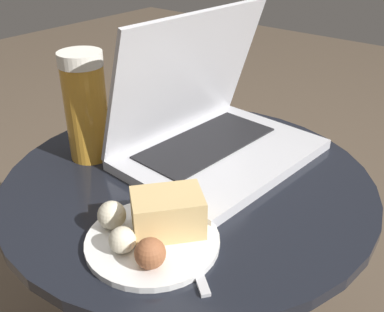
# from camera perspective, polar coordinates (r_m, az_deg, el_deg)

# --- Properties ---
(table) EXTENTS (0.61, 0.61, 0.51)m
(table) POSITION_cam_1_polar(r_m,az_deg,el_deg) (0.85, -0.43, -11.69)
(table) COLOR #9E9EA3
(table) RESTS_ON ground_plane
(laptop) EXTENTS (0.36, 0.27, 0.25)m
(laptop) POSITION_cam_1_polar(r_m,az_deg,el_deg) (0.80, 2.23, 3.59)
(laptop) COLOR silver
(laptop) RESTS_ON table
(beer_glass) EXTENTS (0.07, 0.07, 0.19)m
(beer_glass) POSITION_cam_1_polar(r_m,az_deg,el_deg) (0.80, -13.32, 6.13)
(beer_glass) COLOR gold
(beer_glass) RESTS_ON table
(snack_plate) EXTENTS (0.18, 0.18, 0.06)m
(snack_plate) POSITION_cam_1_polar(r_m,az_deg,el_deg) (0.61, -4.81, -9.01)
(snack_plate) COLOR white
(snack_plate) RESTS_ON table
(fork) EXTENTS (0.13, 0.16, 0.00)m
(fork) POSITION_cam_1_polar(r_m,az_deg,el_deg) (0.62, -0.88, -10.24)
(fork) COLOR silver
(fork) RESTS_ON table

